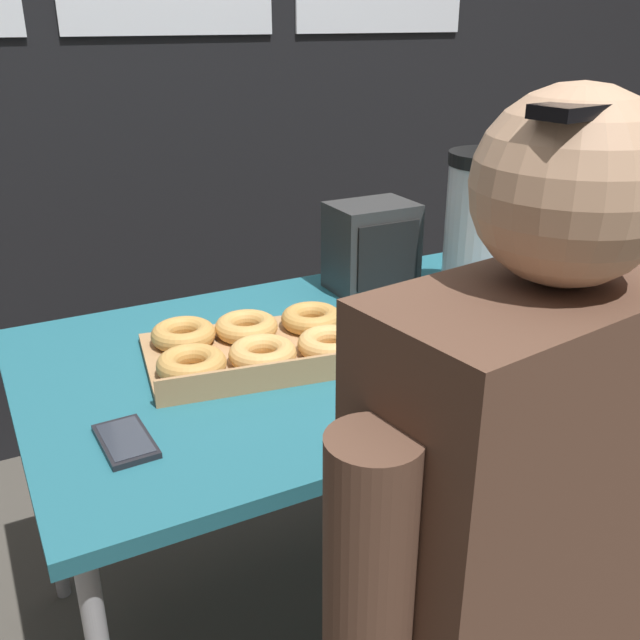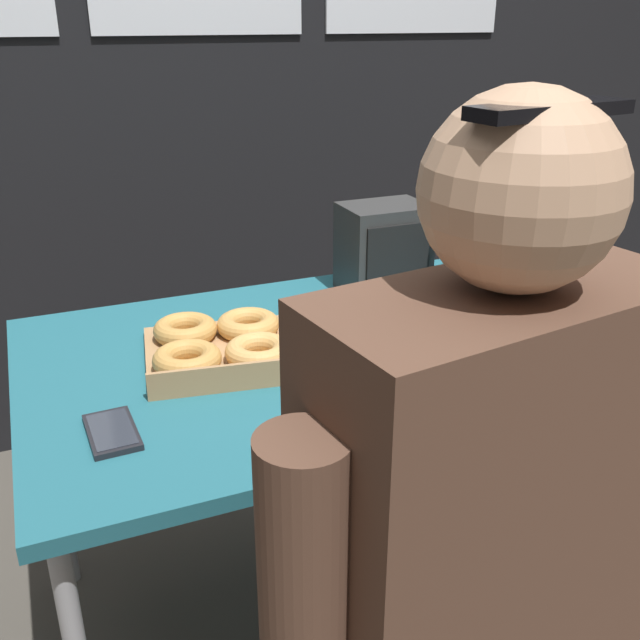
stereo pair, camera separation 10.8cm
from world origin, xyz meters
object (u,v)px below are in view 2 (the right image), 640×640
space_heater (384,248)px  donut_box (255,342)px  coffee_urn (499,232)px  cell_phone (112,432)px

space_heater → donut_box: bearing=-150.7°
coffee_urn → space_heater: size_ratio=1.74×
cell_phone → space_heater: (0.70, 0.41, 0.10)m
donut_box → space_heater: space_heater is taller
coffee_urn → space_heater: coffee_urn is taller
donut_box → space_heater: 0.46m
cell_phone → space_heater: space_heater is taller
coffee_urn → donut_box: bearing=-175.8°
cell_phone → coffee_urn: bearing=12.7°
donut_box → coffee_urn: coffee_urn is taller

